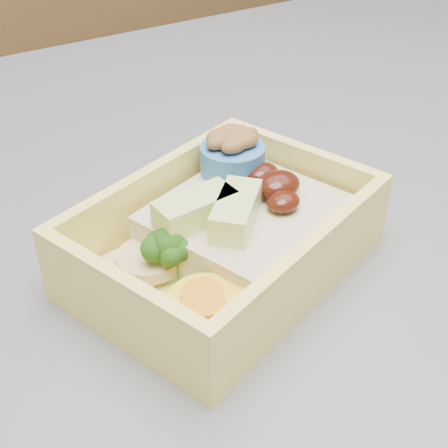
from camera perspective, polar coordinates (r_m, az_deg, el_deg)
bento_box at (r=0.38m, az=0.30°, el=-0.87°), size 0.20×0.17×0.06m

